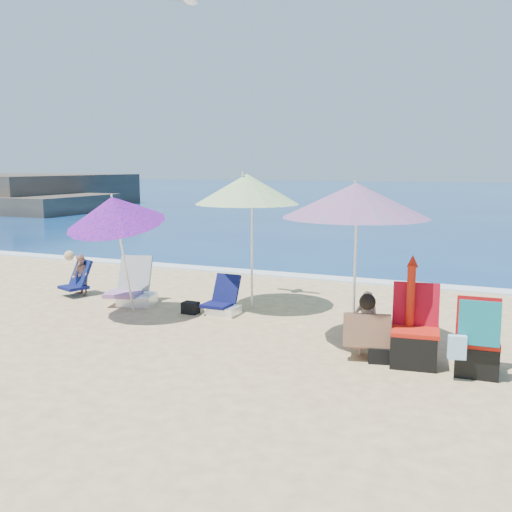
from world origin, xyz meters
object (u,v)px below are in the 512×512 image
at_px(umbrella_striped, 247,189).
at_px(chair_navy, 223,304).
at_px(umbrella_blue, 114,211).
at_px(camp_chair_left, 414,341).
at_px(umbrella_turquoise, 356,201).
at_px(chair_rainbow, 134,292).
at_px(seagull, 191,0).
at_px(camp_chair_right, 477,347).
at_px(person_left, 80,275).
at_px(person_center, 367,326).
at_px(furled_umbrella, 411,303).

height_order(umbrella_striped, chair_navy, umbrella_striped).
distance_m(umbrella_blue, camp_chair_left, 4.89).
relative_size(chair_navy, camp_chair_left, 0.64).
height_order(umbrella_turquoise, chair_rainbow, umbrella_turquoise).
relative_size(umbrella_turquoise, seagull, 2.48).
relative_size(chair_navy, camp_chair_right, 0.68).
height_order(umbrella_turquoise, camp_chair_left, umbrella_turquoise).
bearing_deg(person_left, person_center, -14.24).
xyz_separation_m(umbrella_turquoise, person_left, (-5.45, 1.02, -1.57)).
bearing_deg(seagull, umbrella_turquoise, -23.15).
bearing_deg(camp_chair_left, seagull, 155.82).
bearing_deg(person_left, camp_chair_left, -13.22).
height_order(umbrella_blue, camp_chair_right, umbrella_blue).
relative_size(furled_umbrella, chair_rainbow, 1.46).
height_order(camp_chair_left, person_center, camp_chair_left).
distance_m(umbrella_striped, chair_rainbow, 2.72).
bearing_deg(chair_rainbow, umbrella_blue, -70.67).
bearing_deg(person_left, umbrella_blue, -33.43).
distance_m(umbrella_striped, furled_umbrella, 3.60).
relative_size(furled_umbrella, person_center, 1.57).
bearing_deg(person_center, furled_umbrella, 10.02).
distance_m(umbrella_blue, chair_navy, 2.30).
xyz_separation_m(camp_chair_left, person_center, (-0.59, 0.03, 0.12)).
bearing_deg(chair_rainbow, camp_chair_right, -13.67).
height_order(chair_rainbow, person_center, person_center).
distance_m(umbrella_blue, person_center, 4.29).
xyz_separation_m(umbrella_blue, camp_chair_left, (4.67, -0.39, -1.43)).
bearing_deg(umbrella_turquoise, umbrella_blue, -178.92).
xyz_separation_m(person_left, seagull, (2.28, 0.33, 4.74)).
height_order(furled_umbrella, camp_chair_right, furled_umbrella).
bearing_deg(seagull, furled_umbrella, -23.12).
relative_size(umbrella_turquoise, chair_navy, 3.55).
bearing_deg(camp_chair_right, chair_navy, 160.77).
xyz_separation_m(chair_rainbow, person_center, (4.39, -1.26, 0.19)).
bearing_deg(chair_navy, person_left, 176.28).
distance_m(furled_umbrella, seagull, 6.15).
bearing_deg(person_left, camp_chair_right, -12.62).
relative_size(umbrella_striped, umbrella_blue, 1.10).
bearing_deg(umbrella_blue, camp_chair_right, -5.11).
relative_size(chair_navy, person_left, 0.73).
height_order(furled_umbrella, person_center, furled_umbrella).
height_order(camp_chair_right, seagull, seagull).
relative_size(umbrella_blue, chair_rainbow, 2.29).
height_order(umbrella_striped, camp_chair_right, umbrella_striped).
height_order(umbrella_striped, seagull, seagull).
height_order(chair_rainbow, seagull, seagull).
height_order(chair_rainbow, camp_chair_left, camp_chair_left).
height_order(chair_navy, chair_rainbow, chair_rainbow).
height_order(umbrella_turquoise, seagull, seagull).
bearing_deg(chair_navy, camp_chair_right, -19.23).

